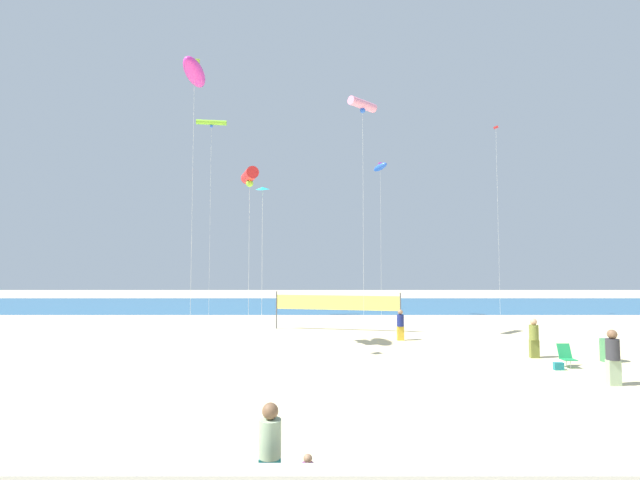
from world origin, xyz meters
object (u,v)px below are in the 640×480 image
(kite_magenta_inflatable, at_px, (192,72))
(volleyball_net, at_px, (335,304))
(folding_beach_chair, at_px, (564,355))
(beachgoer_charcoal_shirt, at_px, (610,355))
(kite_blue_inflatable, at_px, (378,167))
(kite_red_tube, at_px, (248,176))
(kite_red_diamond, at_px, (494,142))
(toddler_figure, at_px, (306,479))
(trash_barrel, at_px, (606,350))
(beachgoer_olive_shirt, at_px, (531,337))
(mother_figure, at_px, (268,449))
(kite_lime_tube, at_px, (209,123))
(kite_cyan_diamond, at_px, (260,192))
(beach_handbag, at_px, (556,366))
(kite_pink_tube, at_px, (361,105))
(beachgoer_navy_shirt, at_px, (398,324))

(kite_magenta_inflatable, bearing_deg, volleyball_net, 42.78)
(folding_beach_chair, height_order, volleyball_net, volleyball_net)
(beachgoer_charcoal_shirt, distance_m, volleyball_net, 15.72)
(folding_beach_chair, xyz_separation_m, kite_blue_inflatable, (-4.94, 17.65, 11.53))
(kite_red_tube, bearing_deg, kite_red_diamond, 36.90)
(folding_beach_chair, xyz_separation_m, kite_red_diamond, (4.47, 17.64, 13.63))
(toddler_figure, xyz_separation_m, trash_barrel, (12.34, 11.42, 0.00))
(beachgoer_olive_shirt, height_order, folding_beach_chair, beachgoer_olive_shirt)
(mother_figure, bearing_deg, folding_beach_chair, 20.41)
(mother_figure, relative_size, kite_magenta_inflatable, 0.12)
(trash_barrel, height_order, kite_lime_tube, kite_lime_tube)
(trash_barrel, relative_size, kite_cyan_diamond, 0.12)
(kite_magenta_inflatable, xyz_separation_m, kite_lime_tube, (-2.44, 13.41, 1.84))
(beach_handbag, relative_size, kite_red_diamond, 0.02)
(beach_handbag, height_order, kite_pink_tube, kite_pink_tube)
(beachgoer_navy_shirt, height_order, beach_handbag, beachgoer_navy_shirt)
(kite_lime_tube, bearing_deg, trash_barrel, -37.44)
(trash_barrel, bearing_deg, beachgoer_navy_shirt, 145.11)
(kite_cyan_diamond, bearing_deg, volleyball_net, 67.84)
(beachgoer_charcoal_shirt, xyz_separation_m, trash_barrel, (2.26, 3.78, -0.52))
(beachgoer_navy_shirt, relative_size, kite_magenta_inflatable, 0.12)
(trash_barrel, bearing_deg, kite_cyan_diamond, 178.31)
(beachgoer_olive_shirt, height_order, volleyball_net, volleyball_net)
(kite_blue_inflatable, bearing_deg, beachgoer_charcoal_shirt, -76.25)
(folding_beach_chair, bearing_deg, volleyball_net, 124.57)
(mother_figure, xyz_separation_m, trash_barrel, (12.98, 11.28, -0.42))
(kite_cyan_diamond, bearing_deg, trash_barrel, -1.69)
(beach_handbag, height_order, kite_blue_inflatable, kite_blue_inflatable)
(beach_handbag, distance_m, kite_pink_tube, 16.57)
(beachgoer_olive_shirt, xyz_separation_m, kite_blue_inflatable, (-4.51, 15.89, 11.09))
(toddler_figure, distance_m, kite_red_diamond, 34.41)
(beachgoer_olive_shirt, bearing_deg, kite_red_tube, -46.06)
(volleyball_net, relative_size, kite_lime_tube, 0.50)
(toddler_figure, bearing_deg, kite_pink_tube, 105.64)
(kite_blue_inflatable, bearing_deg, trash_barrel, -66.43)
(kite_red_tube, xyz_separation_m, kite_cyan_diamond, (1.02, -2.83, -1.27))
(beachgoer_navy_shirt, xyz_separation_m, kite_pink_tube, (-1.92, 0.63, 12.34))
(trash_barrel, distance_m, kite_cyan_diamond, 16.18)
(mother_figure, bearing_deg, kite_lime_tube, 82.45)
(trash_barrel, xyz_separation_m, kite_magenta_inflatable, (-18.35, 2.50, 13.10))
(beachgoer_charcoal_shirt, bearing_deg, beach_handbag, -40.10)
(volleyball_net, height_order, kite_red_tube, kite_red_tube)
(trash_barrel, xyz_separation_m, volleyball_net, (-11.09, 9.22, 1.17))
(beachgoer_olive_shirt, bearing_deg, mother_figure, 14.53)
(beachgoer_olive_shirt, relative_size, trash_barrel, 1.84)
(mother_figure, height_order, kite_red_tube, kite_red_tube)
(kite_cyan_diamond, bearing_deg, beach_handbag, -9.59)
(folding_beach_chair, relative_size, kite_magenta_inflatable, 0.06)
(mother_figure, bearing_deg, beachgoer_charcoal_shirt, 11.42)
(folding_beach_chair, bearing_deg, kite_blue_inflatable, 99.57)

